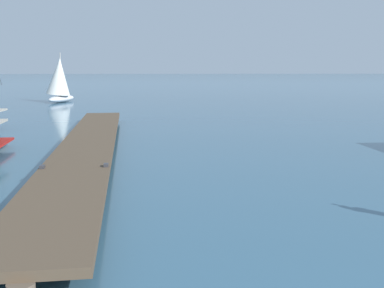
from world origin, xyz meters
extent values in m
cube|color=brown|center=(-5.33, 14.08, 0.37)|extent=(3.31, 20.75, 0.16)
cylinder|color=brown|center=(-4.95, 8.92, 0.15)|extent=(0.36, 0.36, 0.29)
cylinder|color=brown|center=(-5.33, 14.08, 0.15)|extent=(0.36, 0.36, 0.29)
cylinder|color=brown|center=(-5.70, 19.23, 0.15)|extent=(0.36, 0.36, 0.29)
cylinder|color=brown|center=(-6.08, 24.39, 0.15)|extent=(0.36, 0.36, 0.29)
cube|color=#333338|center=(-5.82, 9.90, 0.49)|extent=(0.13, 0.21, 0.08)
cube|color=#333338|center=(-4.22, 10.01, 0.49)|extent=(0.13, 0.21, 0.08)
ellipsoid|color=silver|center=(-11.42, 38.69, 0.30)|extent=(2.16, 4.10, 0.60)
cylinder|color=#B2ADA3|center=(-11.39, 38.79, 2.40)|extent=(0.08, 0.08, 3.59)
cone|color=silver|center=(-11.49, 38.45, 2.22)|extent=(2.74, 2.53, 3.24)
camera|label=1|loc=(-2.74, -1.90, 3.01)|focal=43.53mm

